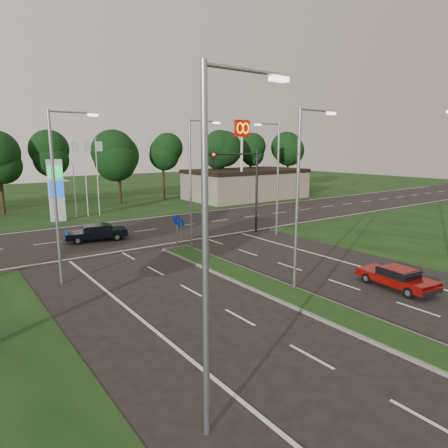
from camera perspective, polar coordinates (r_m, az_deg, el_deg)
ground at (r=16.96m, az=23.16°, el=-14.97°), size 160.00×160.00×0.00m
verge_far at (r=64.33m, az=-23.76°, el=3.65°), size 160.00×50.00×0.02m
cross_road at (r=34.99m, az=-12.64°, el=-1.11°), size 160.00×12.00×0.02m
median_kerb at (r=19.05m, az=12.66°, el=-11.22°), size 2.00×26.00×0.12m
commercial_building at (r=56.34m, az=3.17°, el=5.70°), size 16.00×9.00×4.00m
streetlight_median_near at (r=19.86m, az=10.86°, el=4.74°), size 2.53×0.22×9.00m
streetlight_median_far at (r=27.65m, az=-4.48°, el=6.61°), size 2.53×0.22×9.00m
streetlight_left_near at (r=9.32m, az=-1.67°, el=-2.00°), size 2.53×0.22×9.00m
streetlight_left_far at (r=22.21m, az=-22.57°, el=4.74°), size 2.53×0.22×9.00m
streetlight_right_far at (r=32.41m, az=7.45°, el=7.19°), size 2.53×0.22×9.00m
traffic_signal at (r=32.88m, az=2.97°, el=6.58°), size 5.10×0.42×7.00m
median_signs at (r=27.95m, az=-6.55°, el=-0.35°), size 1.16×1.76×2.38m
gas_pylon at (r=41.87m, az=-22.59°, el=4.70°), size 5.80×1.26×8.00m
mcdonalds_sign at (r=50.46m, az=2.59°, el=11.90°), size 2.20×0.47×10.40m
treeline_far at (r=49.33m, az=-20.39°, el=9.91°), size 6.00×6.00×9.90m
red_sedan at (r=22.50m, az=23.48°, el=-6.99°), size 2.06×4.10×1.08m
navy_sedan at (r=32.45m, az=-17.76°, el=-1.12°), size 4.77×2.74×1.23m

